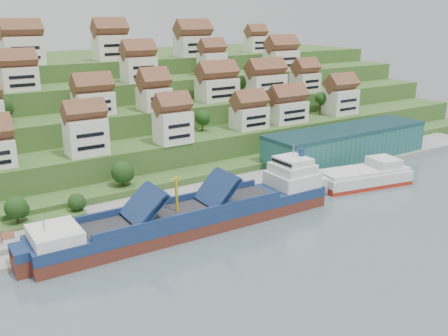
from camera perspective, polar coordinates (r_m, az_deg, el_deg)
ground at (r=124.55m, az=2.94°, el=-5.23°), size 300.00×300.00×0.00m
quay at (r=146.85m, az=5.72°, el=-1.31°), size 180.00×14.00×2.20m
hillside at (r=210.71m, az=-14.18°, el=6.59°), size 260.00×128.00×31.00m
hillside_village at (r=172.62m, az=-6.40°, el=9.24°), size 152.21×64.55×29.42m
hillside_trees at (r=151.76m, az=-11.63°, el=5.34°), size 140.60×62.82×30.76m
warehouse at (r=167.95m, az=13.83°, el=2.80°), size 60.00×15.00×10.00m
flagpole at (r=140.30m, az=6.48°, el=0.26°), size 1.28×0.16×8.00m
cargo_ship at (r=115.70m, az=-2.83°, el=-5.38°), size 72.31×12.73×15.91m
second_ship at (r=149.85m, az=15.82°, el=-0.98°), size 29.15×15.41×8.03m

